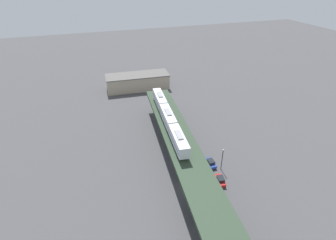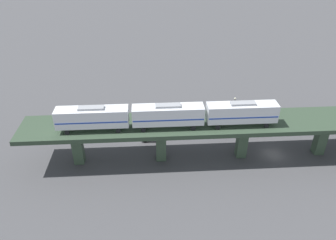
{
  "view_description": "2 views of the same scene",
  "coord_description": "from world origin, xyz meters",
  "px_view_note": "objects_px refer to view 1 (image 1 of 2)",
  "views": [
    {
      "loc": [
        -21.2,
        -44.28,
        49.12
      ],
      "look_at": [
        0.72,
        20.34,
        9.2
      ],
      "focal_mm": 28.0,
      "sensor_mm": 36.0,
      "label": 1
    },
    {
      "loc": [
        -46.21,
        28.32,
        37.63
      ],
      "look_at": [
        0.72,
        20.34,
        9.2
      ],
      "focal_mm": 35.0,
      "sensor_mm": 36.0,
      "label": 2
    }
  ],
  "objects_px": {
    "subway_train": "(168,117)",
    "street_car_white": "(188,135)",
    "street_car_red": "(220,180)",
    "street_lamp": "(222,158)",
    "street_car_blue": "(211,163)",
    "warehouse_building": "(138,82)"
  },
  "relations": [
    {
      "from": "street_car_blue",
      "to": "street_lamp",
      "type": "xyz_separation_m",
      "value": [
        2.06,
        -2.44,
        3.17
      ]
    },
    {
      "from": "street_car_white",
      "to": "street_lamp",
      "type": "bearing_deg",
      "value": -82.01
    },
    {
      "from": "subway_train",
      "to": "street_lamp",
      "type": "relative_size",
      "value": 5.37
    },
    {
      "from": "street_car_blue",
      "to": "street_lamp",
      "type": "distance_m",
      "value": 4.49
    },
    {
      "from": "street_lamp",
      "to": "warehouse_building",
      "type": "height_order",
      "value": "street_lamp"
    },
    {
      "from": "street_car_blue",
      "to": "street_lamp",
      "type": "bearing_deg",
      "value": -49.84
    },
    {
      "from": "street_car_white",
      "to": "street_lamp",
      "type": "xyz_separation_m",
      "value": [
        2.49,
        -17.75,
        3.17
      ]
    },
    {
      "from": "subway_train",
      "to": "street_car_blue",
      "type": "xyz_separation_m",
      "value": [
        8.25,
        -13.43,
        -9.3
      ]
    },
    {
      "from": "subway_train",
      "to": "street_car_red",
      "type": "relative_size",
      "value": 8.0
    },
    {
      "from": "street_lamp",
      "to": "street_car_white",
      "type": "bearing_deg",
      "value": 97.99
    },
    {
      "from": "street_car_white",
      "to": "street_car_red",
      "type": "relative_size",
      "value": 0.99
    },
    {
      "from": "subway_train",
      "to": "street_car_white",
      "type": "height_order",
      "value": "subway_train"
    },
    {
      "from": "street_car_white",
      "to": "street_car_red",
      "type": "xyz_separation_m",
      "value": [
        -0.3,
        -22.45,
        0.0
      ]
    },
    {
      "from": "street_car_white",
      "to": "warehouse_building",
      "type": "xyz_separation_m",
      "value": [
        -6.62,
        45.35,
        2.47
      ]
    },
    {
      "from": "street_car_white",
      "to": "street_car_blue",
      "type": "distance_m",
      "value": 15.32
    },
    {
      "from": "subway_train",
      "to": "warehouse_building",
      "type": "bearing_deg",
      "value": 88.55
    },
    {
      "from": "street_car_red",
      "to": "warehouse_building",
      "type": "relative_size",
      "value": 0.16
    },
    {
      "from": "street_car_red",
      "to": "street_car_blue",
      "type": "bearing_deg",
      "value": 84.11
    },
    {
      "from": "subway_train",
      "to": "street_lamp",
      "type": "bearing_deg",
      "value": -57.0
    },
    {
      "from": "street_car_white",
      "to": "street_car_blue",
      "type": "bearing_deg",
      "value": -88.37
    },
    {
      "from": "warehouse_building",
      "to": "street_lamp",
      "type": "bearing_deg",
      "value": -81.78
    },
    {
      "from": "warehouse_building",
      "to": "street_car_red",
      "type": "bearing_deg",
      "value": -84.67
    }
  ]
}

